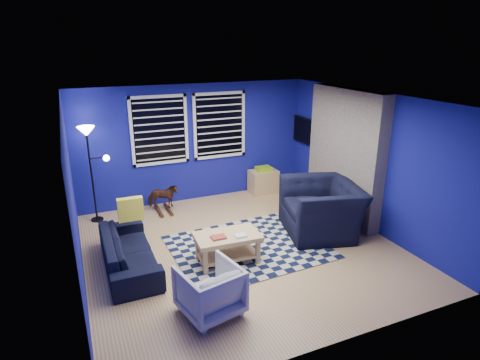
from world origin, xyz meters
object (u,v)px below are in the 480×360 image
(tv, at_px, (306,131))
(armchair_big, at_px, (321,208))
(sofa, at_px, (129,251))
(coffee_table, at_px, (227,242))
(cabinet, at_px, (263,181))
(armchair_bent, at_px, (210,290))
(floor_lamp, at_px, (89,145))
(rocking_horse, at_px, (163,197))

(tv, height_order, armchair_big, tv)
(sofa, height_order, armchair_big, armchair_big)
(coffee_table, bearing_deg, cabinet, 53.46)
(armchair_bent, xyz_separation_m, cabinet, (2.57, 3.64, -0.06))
(armchair_bent, bearing_deg, floor_lamp, -85.70)
(rocking_horse, height_order, floor_lamp, floor_lamp)
(armchair_bent, bearing_deg, cabinet, -137.94)
(sofa, xyz_separation_m, coffee_table, (1.44, -0.47, 0.08))
(tv, height_order, armchair_bent, tv)
(sofa, bearing_deg, tv, -66.40)
(tv, xyz_separation_m, sofa, (-4.27, -1.85, -1.13))
(sofa, distance_m, cabinet, 3.95)
(tv, xyz_separation_m, rocking_horse, (-3.31, 0.04, -1.07))
(armchair_big, height_order, coffee_table, armchair_big)
(rocking_horse, xyz_separation_m, floor_lamp, (-1.27, 0.10, 1.19))
(armchair_big, distance_m, coffee_table, 1.99)
(coffee_table, bearing_deg, sofa, 162.06)
(coffee_table, bearing_deg, rocking_horse, 101.38)
(sofa, height_order, floor_lamp, floor_lamp)
(sofa, height_order, rocking_horse, rocking_horse)
(rocking_horse, relative_size, coffee_table, 0.59)
(tv, distance_m, coffee_table, 3.81)
(armchair_bent, xyz_separation_m, coffee_table, (0.66, 1.07, 0.01))
(cabinet, bearing_deg, sofa, -148.59)
(coffee_table, xyz_separation_m, cabinet, (1.90, 2.57, -0.07))
(armchair_big, relative_size, armchair_bent, 1.93)
(armchair_big, height_order, cabinet, armchair_big)
(armchair_bent, relative_size, rocking_horse, 1.20)
(tv, xyz_separation_m, armchair_big, (-0.87, -1.99, -0.94))
(tv, height_order, coffee_table, tv)
(rocking_horse, relative_size, floor_lamp, 0.33)
(sofa, height_order, armchair_bent, armchair_bent)
(sofa, relative_size, floor_lamp, 1.00)
(rocking_horse, height_order, cabinet, cabinet)
(rocking_horse, bearing_deg, armchair_big, -114.97)
(tv, bearing_deg, rocking_horse, 179.23)
(tv, relative_size, cabinet, 1.59)
(armchair_bent, xyz_separation_m, floor_lamp, (-1.08, 3.53, 1.19))
(sofa, relative_size, coffee_table, 1.79)
(cabinet, height_order, floor_lamp, floor_lamp)
(tv, height_order, floor_lamp, floor_lamp)
(tv, relative_size, armchair_big, 0.71)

